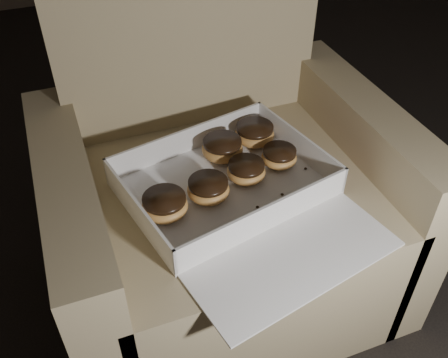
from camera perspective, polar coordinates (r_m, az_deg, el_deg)
The scene contains 13 objects.
floor at distance 1.38m, azimuth 1.04°, elevation -12.79°, with size 4.50×4.50×0.00m, color black.
armchair at distance 1.23m, azimuth -0.23°, elevation -2.46°, with size 0.80×0.67×0.83m.
bakery_box at distance 1.06m, azimuth 1.47°, elevation -1.81°, with size 0.51×0.57×0.07m.
donut_a at distance 1.10m, azimuth 2.55°, elevation 0.97°, with size 0.09×0.09×0.04m.
donut_b at distance 1.05m, azimuth -1.81°, elevation -1.12°, with size 0.09×0.09×0.05m.
donut_c at distance 1.16m, azimuth -0.20°, elevation 3.55°, with size 0.10×0.10×0.05m.
donut_d at distance 1.21m, azimuth 3.51°, elevation 5.20°, with size 0.10×0.10×0.05m.
donut_e at distance 1.02m, azimuth -6.80°, elevation -2.98°, with size 0.10×0.10×0.05m.
donut_f at distance 1.15m, azimuth 6.32°, elevation 2.58°, with size 0.08×0.08×0.04m.
crumb_a at distance 1.04m, azimuth 3.84°, elevation -3.21°, with size 0.01×0.01×0.00m, color black.
crumb_b at distance 0.98m, azimuth -7.09°, elevation -6.97°, with size 0.01×0.01×0.00m, color black.
crumb_c at distance 1.15m, azimuth 9.30°, elevation 1.19°, with size 0.01×0.01×0.00m, color black.
crumb_d at distance 1.08m, azimuth 6.67°, elevation -1.76°, with size 0.01×0.01×0.00m, color black.
Camera 1 is at (-0.31, -0.76, 1.10)m, focal length 40.00 mm.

